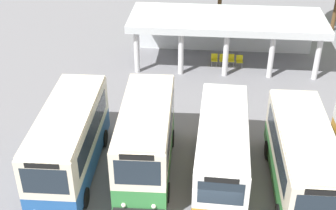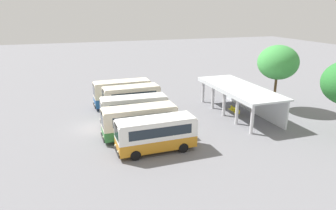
{
  "view_description": "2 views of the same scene",
  "coord_description": "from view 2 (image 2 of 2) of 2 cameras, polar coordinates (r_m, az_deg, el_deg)",
  "views": [
    {
      "loc": [
        -0.34,
        -12.53,
        14.13
      ],
      "look_at": [
        -2.18,
        7.7,
        1.9
      ],
      "focal_mm": 49.17,
      "sensor_mm": 36.0,
      "label": 1
    },
    {
      "loc": [
        31.52,
        -2.29,
        12.28
      ],
      "look_at": [
        0.55,
        8.15,
        1.91
      ],
      "focal_mm": 32.54,
      "sensor_mm": 36.0,
      "label": 2
    }
  ],
  "objects": [
    {
      "name": "city_bus_second_in_row",
      "position": [
        36.64,
        -6.87,
        1.08
      ],
      "size": [
        2.54,
        6.83,
        3.53
      ],
      "color": "black",
      "rests_on": "ground"
    },
    {
      "name": "waiting_chair_middle_seat",
      "position": [
        37.4,
        12.6,
        -1.15
      ],
      "size": [
        0.46,
        0.46,
        0.86
      ],
      "color": "slate",
      "rests_on": "ground"
    },
    {
      "name": "city_bus_nearest_orange",
      "position": [
        39.87,
        -8.58,
        2.31
      ],
      "size": [
        2.5,
        7.35,
        3.45
      ],
      "color": "black",
      "rests_on": "ground"
    },
    {
      "name": "waiting_chair_end_by_column",
      "position": [
        38.33,
        11.69,
        -0.63
      ],
      "size": [
        0.46,
        0.46,
        0.86
      ],
      "color": "slate",
      "rests_on": "ground"
    },
    {
      "name": "ground_plane",
      "position": [
        33.91,
        -13.51,
        -4.14
      ],
      "size": [
        180.0,
        180.0,
        0.0
      ],
      "primitive_type": "plane",
      "color": "slate"
    },
    {
      "name": "waiting_chair_fourth_seat",
      "position": [
        36.89,
        12.92,
        -1.44
      ],
      "size": [
        0.46,
        0.46,
        0.86
      ],
      "color": "slate",
      "rests_on": "ground"
    },
    {
      "name": "roadside_tree_behind_canopy",
      "position": [
        40.19,
        19.91,
        7.5
      ],
      "size": [
        4.98,
        4.98,
        8.08
      ],
      "color": "brown",
      "rests_on": "ground"
    },
    {
      "name": "city_bus_fourth_amber",
      "position": [
        30.08,
        -5.38,
        -2.93
      ],
      "size": [
        2.49,
        7.4,
        3.19
      ],
      "color": "black",
      "rests_on": "ground"
    },
    {
      "name": "terminal_canopy",
      "position": [
        37.71,
        13.79,
        2.15
      ],
      "size": [
        13.03,
        4.92,
        3.4
      ],
      "color": "silver",
      "rests_on": "ground"
    },
    {
      "name": "waiting_chair_second_from_end",
      "position": [
        37.86,
        12.14,
        -0.89
      ],
      "size": [
        0.46,
        0.46,
        0.86
      ],
      "color": "slate",
      "rests_on": "ground"
    },
    {
      "name": "city_bus_middle_cream",
      "position": [
        33.33,
        -6.38,
        -0.84
      ],
      "size": [
        2.45,
        7.32,
        3.25
      ],
      "color": "black",
      "rests_on": "ground"
    },
    {
      "name": "city_bus_fifth_blue",
      "position": [
        27.1,
        -2.28,
        -5.31
      ],
      "size": [
        2.55,
        7.2,
        3.12
      ],
      "color": "black",
      "rests_on": "ground"
    }
  ]
}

